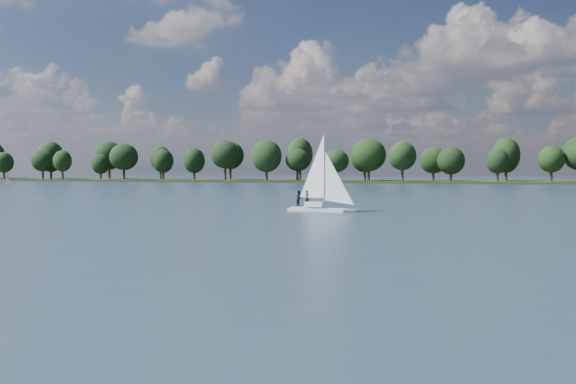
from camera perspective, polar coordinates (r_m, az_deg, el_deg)
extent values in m
plane|color=#233342|center=(112.67, 11.51, -0.30)|extent=(700.00, 700.00, 0.00)
cube|color=black|center=(224.33, 14.46, 0.81)|extent=(660.00, 40.00, 1.50)
cube|color=silver|center=(68.44, 2.77, -1.75)|extent=(6.78, 2.20, 0.79)
cube|color=silver|center=(68.39, 2.77, -1.09)|extent=(2.02, 1.28, 0.49)
cylinder|color=silver|center=(68.29, 2.77, 2.00)|extent=(0.12, 0.12, 7.87)
imported|color=black|center=(69.04, 1.72, -0.55)|extent=(0.47, 0.66, 1.70)
imported|color=black|center=(68.78, 1.01, -0.56)|extent=(0.80, 0.94, 1.70)
cube|color=silver|center=(229.55, -23.58, 0.73)|extent=(2.94, 1.97, 0.44)
cylinder|color=silver|center=(229.52, -23.59, 1.28)|extent=(0.08, 0.08, 3.92)
cube|color=#5B5D60|center=(271.96, -23.76, 0.91)|extent=(4.20, 2.44, 0.50)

